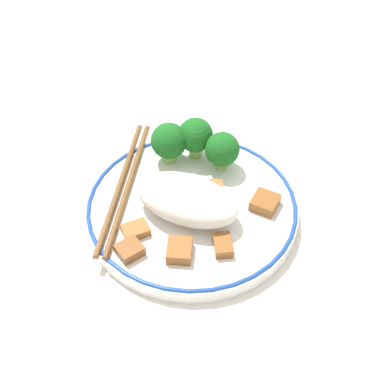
{
  "coord_description": "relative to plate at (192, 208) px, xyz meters",
  "views": [
    {
      "loc": [
        0.17,
        -0.37,
        0.46
      ],
      "look_at": [
        0.0,
        0.0,
        0.04
      ],
      "focal_mm": 50.0,
      "sensor_mm": 36.0,
      "label": 1
    }
  ],
  "objects": [
    {
      "name": "broccoli_back_center",
      "position": [
        -0.03,
        0.08,
        0.04
      ],
      "size": [
        0.04,
        0.04,
        0.05
      ],
      "color": "#7FB756",
      "rests_on": "plate"
    },
    {
      "name": "meat_near_left",
      "position": [
        -0.04,
        -0.06,
        0.01
      ],
      "size": [
        0.03,
        0.03,
        0.01
      ],
      "color": "#995B28",
      "rests_on": "plate"
    },
    {
      "name": "broccoli_back_right",
      "position": [
        -0.06,
        0.06,
        0.04
      ],
      "size": [
        0.04,
        0.04,
        0.05
      ],
      "color": "#7FB756",
      "rests_on": "plate"
    },
    {
      "name": "meat_on_rice_edge",
      "position": [
        0.01,
        0.02,
        0.01
      ],
      "size": [
        0.04,
        0.04,
        0.01
      ],
      "color": "#9E6633",
      "rests_on": "plate"
    },
    {
      "name": "meat_mid_left",
      "position": [
        -0.04,
        0.01,
        0.01
      ],
      "size": [
        0.04,
        0.03,
        0.01
      ],
      "color": "#995B28",
      "rests_on": "plate"
    },
    {
      "name": "meat_near_front",
      "position": [
        0.02,
        -0.07,
        0.01
      ],
      "size": [
        0.03,
        0.04,
        0.01
      ],
      "color": "brown",
      "rests_on": "plate"
    },
    {
      "name": "meat_near_back",
      "position": [
        0.05,
        -0.04,
        0.01
      ],
      "size": [
        0.03,
        0.03,
        0.01
      ],
      "color": "brown",
      "rests_on": "plate"
    },
    {
      "name": "chopsticks",
      "position": [
        -0.08,
        -0.01,
        0.01
      ],
      "size": [
        0.08,
        0.21,
        0.01
      ],
      "color": "brown",
      "rests_on": "plate"
    },
    {
      "name": "ground_plane",
      "position": [
        0.0,
        0.0,
        -0.01
      ],
      "size": [
        3.0,
        3.0,
        0.0
      ],
      "primitive_type": "plane",
      "color": "silver"
    },
    {
      "name": "meat_near_right",
      "position": [
        0.07,
        0.03,
        0.01
      ],
      "size": [
        0.03,
        0.03,
        0.01
      ],
      "color": "brown",
      "rests_on": "plate"
    },
    {
      "name": "rice_mound",
      "position": [
        0.0,
        -0.01,
        0.03
      ],
      "size": [
        0.12,
        0.07,
        0.04
      ],
      "color": "white",
      "rests_on": "plate"
    },
    {
      "name": "broccoli_back_left",
      "position": [
        0.01,
        0.07,
        0.03
      ],
      "size": [
        0.04,
        0.04,
        0.05
      ],
      "color": "#7FB756",
      "rests_on": "plate"
    },
    {
      "name": "meat_mid_right",
      "position": [
        -0.03,
        -0.09,
        0.01
      ],
      "size": [
        0.03,
        0.03,
        0.01
      ],
      "color": "brown",
      "rests_on": "plate"
    },
    {
      "name": "plate",
      "position": [
        0.0,
        0.0,
        0.0
      ],
      "size": [
        0.24,
        0.24,
        0.02
      ],
      "color": "white",
      "rests_on": "ground_plane"
    }
  ]
}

